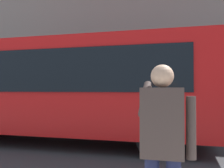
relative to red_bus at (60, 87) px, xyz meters
The scene contains 4 objects.
ground_plane 3.01m from the red_bus, behind, with size 60.00×60.00×0.00m, color #38383A.
building_facade_far 8.47m from the red_bus, 110.13° to the right, with size 28.00×1.55×12.00m.
red_bus is the anchor object (origin of this frame).
pedestrian_photographer 5.71m from the red_bus, 126.27° to the left, with size 0.53×0.52×1.70m.
Camera 1 is at (-1.02, 7.09, 1.61)m, focal length 40.60 mm.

